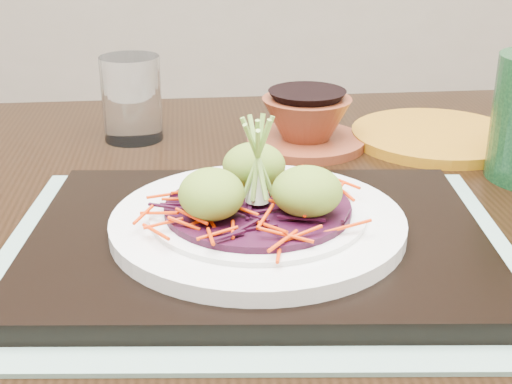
{
  "coord_description": "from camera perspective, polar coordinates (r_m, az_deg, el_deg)",
  "views": [
    {
      "loc": [
        0.08,
        -0.53,
        1.09
      ],
      "look_at": [
        0.12,
        0.03,
        0.85
      ],
      "focal_mm": 50.0,
      "sensor_mm": 36.0,
      "label": 1
    }
  ],
  "objects": [
    {
      "name": "terracotta_bowl_set",
      "position": [
        0.86,
        4.04,
        5.38
      ],
      "size": [
        0.16,
        0.16,
        0.06
      ],
      "rotation": [
        0.0,
        0.0,
        0.16
      ],
      "color": "maroon",
      "rests_on": "dining_table"
    },
    {
      "name": "cabbage_bed",
      "position": [
        0.59,
        0.14,
        -1.27
      ],
      "size": [
        0.16,
        0.16,
        0.01
      ],
      "primitive_type": "cylinder",
      "color": "#320A1F",
      "rests_on": "white_plate"
    },
    {
      "name": "white_plate",
      "position": [
        0.6,
        0.14,
        -2.37
      ],
      "size": [
        0.25,
        0.25,
        0.02
      ],
      "color": "white",
      "rests_on": "serving_tray"
    },
    {
      "name": "carrot_julienne",
      "position": [
        0.59,
        0.14,
        -0.6
      ],
      "size": [
        0.19,
        0.19,
        0.01
      ],
      "primitive_type": null,
      "color": "red",
      "rests_on": "cabbage_bed"
    },
    {
      "name": "water_glass",
      "position": [
        0.89,
        -9.91,
        7.38
      ],
      "size": [
        0.09,
        0.09,
        0.1
      ],
      "primitive_type": "cylinder",
      "rotation": [
        0.0,
        0.0,
        0.29
      ],
      "color": "white",
      "rests_on": "dining_table"
    },
    {
      "name": "guacamole_scoops",
      "position": [
        0.58,
        0.15,
        0.67
      ],
      "size": [
        0.13,
        0.12,
        0.04
      ],
      "color": "olive",
      "rests_on": "cabbage_bed"
    },
    {
      "name": "yellow_plate",
      "position": [
        0.91,
        14.21,
        4.35
      ],
      "size": [
        0.23,
        0.23,
        0.01
      ],
      "primitive_type": "cylinder",
      "rotation": [
        0.0,
        0.0,
        -0.14
      ],
      "color": "#A26512",
      "rests_on": "dining_table"
    },
    {
      "name": "placemat",
      "position": [
        0.61,
        0.14,
        -4.68
      ],
      "size": [
        0.46,
        0.37,
        0.0
      ],
      "primitive_type": "cube",
      "rotation": [
        0.0,
        0.0,
        -0.07
      ],
      "color": "#7CA08E",
      "rests_on": "dining_table"
    },
    {
      "name": "serving_tray",
      "position": [
        0.6,
        0.14,
        -3.8
      ],
      "size": [
        0.4,
        0.31,
        0.02
      ],
      "primitive_type": "cube",
      "rotation": [
        0.0,
        0.0,
        -0.07
      ],
      "color": "black",
      "rests_on": "placemat"
    },
    {
      "name": "scallion_garnish",
      "position": [
        0.58,
        0.15,
        2.43
      ],
      "size": [
        0.06,
        0.06,
        0.09
      ],
      "primitive_type": null,
      "color": "#7EAC45",
      "rests_on": "cabbage_bed"
    },
    {
      "name": "dining_table",
      "position": [
        0.72,
        -3.65,
        -9.77
      ],
      "size": [
        1.31,
        0.9,
        0.81
      ],
      "rotation": [
        0.0,
        0.0,
        0.03
      ],
      "color": "black",
      "rests_on": "ground"
    }
  ]
}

